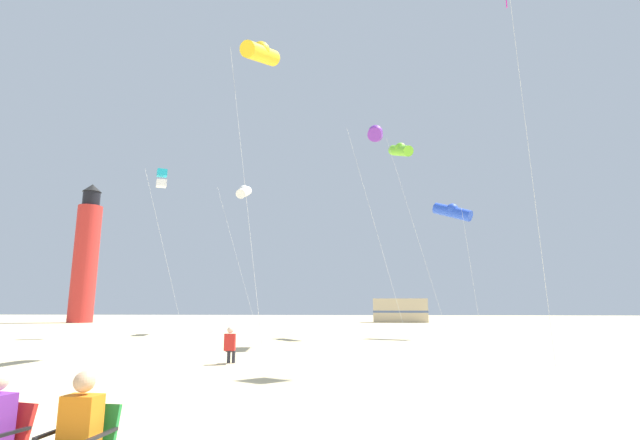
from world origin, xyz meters
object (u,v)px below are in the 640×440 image
Objects in this scene: kite_tube_violet at (375,134)px; kite_tube_lime at (401,150)px; kite_tube_blue at (452,211)px; kite_tube_white at (244,192)px; kite_flyer_standing at (230,344)px; kite_box_cyan at (162,179)px; spectator_green_chair at (74,433)px; lighthouse_distant at (86,256)px; kite_tube_gold at (261,53)px; rv_van_tan at (400,311)px.

kite_tube_lime reaches higher than kite_tube_violet.
kite_tube_white is at bearing 166.14° from kite_tube_blue.
kite_box_cyan reaches higher than kite_flyer_standing.
kite_tube_blue reaches higher than spectator_green_chair.
spectator_green_chair is at bearing -66.71° from kite_box_cyan.
kite_flyer_standing is at bearing -52.60° from lighthouse_distant.
rv_van_tan is at bearing 77.40° from kite_tube_gold.
kite_box_cyan reaches higher than spectator_green_chair.
kite_tube_white reaches higher than spectator_green_chair.
rv_van_tan is at bearing 85.61° from spectator_green_chair.
lighthouse_distant is (-20.23, 24.81, -2.12)m from kite_box_cyan.
rv_van_tan is at bearing 59.10° from kite_box_cyan.
kite_box_cyan is 0.63× the size of lighthouse_distant.
kite_tube_lime is at bearing 81.18° from spectator_green_chair.
kite_tube_violet reaches higher than kite_flyer_standing.
spectator_green_chair is 52.85m from rv_van_tan.
kite_tube_lime reaches higher than kite_box_cyan.
spectator_green_chair is 0.07× the size of lighthouse_distant.
kite_tube_white reaches higher than rv_van_tan.
kite_box_cyan is 15.68m from kite_tube_lime.
kite_tube_white is 31.89m from lighthouse_distant.
kite_box_cyan is 0.83× the size of kite_tube_lime.
kite_tube_violet is 35.40m from rv_van_tan.
rv_van_tan is (1.91, 27.57, -10.55)m from kite_tube_lime.
kite_tube_violet reaches higher than spectator_green_chair.
kite_tube_lime is at bearing 171.12° from kite_tube_blue.
kite_tube_gold is 45.53m from lighthouse_distant.
kite_flyer_standing is at bearing -92.51° from kite_tube_gold.
kite_tube_gold is 2.01× the size of rv_van_tan.
kite_tube_blue is 0.66× the size of kite_tube_lime.
kite_flyer_standing is 0.09× the size of kite_tube_lime.
lighthouse_distant reaches higher than kite_flyer_standing.
kite_tube_blue is (9.98, 13.82, 7.05)m from kite_flyer_standing.
kite_tube_lime is (-3.02, 0.47, 4.28)m from kite_tube_blue.
kite_tube_gold reaches higher than spectator_green_chair.
kite_tube_blue is at bearing -31.56° from lighthouse_distant.
kite_box_cyan is at bearing 116.92° from spectator_green_chair.
kite_tube_blue is at bearing -86.10° from rv_van_tan.
kite_tube_lime is at bearing 73.70° from kite_tube_violet.
kite_tube_lime is (11.21, -3.04, 1.81)m from kite_tube_white.
rv_van_tan is (8.87, 41.87, 0.78)m from kite_flyer_standing.
kite_tube_violet is (4.97, 5.19, -1.80)m from kite_tube_gold.
kite_flyer_standing is 0.07× the size of lighthouse_distant.
lighthouse_distant reaches higher than kite_tube_white.
kite_tube_violet is at bearing -41.28° from lighthouse_distant.
spectator_green_chair is at bearing 92.18° from kite_flyer_standing.
spectator_green_chair and kite_flyer_standing have the same top height.
spectator_green_chair is 0.11× the size of kite_tube_white.
lighthouse_distant reaches higher than kite_tube_lime.
spectator_green_chair is 29.94m from kite_tube_white.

